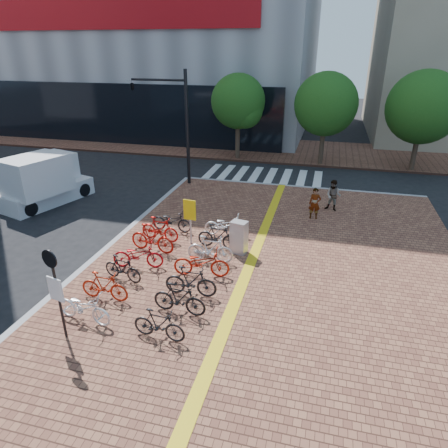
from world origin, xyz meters
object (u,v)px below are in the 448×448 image
(bike_9, at_px, (191,281))
(bike_2, at_px, (122,268))
(bike_13, at_px, (226,225))
(pedestrian_b, at_px, (333,196))
(bike_11, at_px, (210,249))
(bike_7, at_px, (159,325))
(traffic_light_pole, at_px, (162,106))
(bike_6, at_px, (172,221))
(bike_10, at_px, (201,263))
(bike_0, at_px, (84,307))
(notice_sign, at_px, (55,284))
(pedestrian_a, at_px, (315,204))
(yellow_sign, at_px, (190,214))
(bike_5, at_px, (160,229))
(bike_12, at_px, (218,236))
(bike_4, at_px, (152,238))
(bike_8, at_px, (179,299))
(utility_box, at_px, (239,237))
(box_truck, at_px, (43,180))
(bike_1, at_px, (104,286))
(bike_3, at_px, (138,255))

(bike_9, bearing_deg, bike_2, 81.12)
(bike_13, relative_size, pedestrian_b, 1.20)
(bike_11, bearing_deg, bike_7, 175.67)
(bike_11, xyz_separation_m, traffic_light_pole, (-5.47, 8.98, 3.92))
(bike_2, xyz_separation_m, bike_11, (2.60, 2.03, 0.07))
(bike_6, distance_m, bike_10, 4.13)
(bike_0, relative_size, notice_sign, 0.67)
(pedestrian_a, bearing_deg, yellow_sign, -143.49)
(bike_0, relative_size, traffic_light_pole, 0.29)
(bike_0, height_order, traffic_light_pole, traffic_light_pole)
(traffic_light_pole, bearing_deg, bike_5, -69.54)
(bike_7, bearing_deg, bike_2, 47.80)
(pedestrian_a, bearing_deg, bike_12, -134.86)
(bike_12, xyz_separation_m, pedestrian_b, (4.47, 5.44, 0.26))
(bike_4, bearing_deg, bike_9, -128.53)
(bike_8, height_order, yellow_sign, yellow_sign)
(bike_11, height_order, utility_box, utility_box)
(bike_8, bearing_deg, bike_9, 2.11)
(bike_11, xyz_separation_m, bike_12, (-0.03, 1.17, -0.02))
(bike_6, xyz_separation_m, bike_9, (2.48, -4.59, 0.04))
(bike_0, height_order, bike_9, bike_9)
(bike_9, height_order, box_truck, box_truck)
(bike_1, height_order, bike_2, bike_1)
(bike_0, height_order, bike_5, bike_5)
(bike_8, height_order, bike_13, bike_8)
(bike_7, relative_size, yellow_sign, 0.81)
(bike_0, distance_m, bike_11, 5.13)
(pedestrian_a, relative_size, traffic_light_pole, 0.23)
(bike_2, xyz_separation_m, bike_7, (2.46, -2.56, 0.01))
(bike_1, bearing_deg, bike_8, -91.48)
(pedestrian_a, bearing_deg, notice_sign, -124.75)
(bike_6, bearing_deg, box_truck, 77.80)
(bike_0, height_order, yellow_sign, yellow_sign)
(bike_6, distance_m, notice_sign, 7.62)
(bike_3, relative_size, bike_4, 0.98)
(bike_7, distance_m, box_truck, 13.56)
(bike_3, xyz_separation_m, bike_11, (2.47, 1.06, 0.04))
(traffic_light_pole, xyz_separation_m, box_truck, (-4.95, -4.75, -3.33))
(bike_5, distance_m, notice_sign, 6.61)
(bike_12, relative_size, notice_sign, 0.62)
(bike_5, distance_m, bike_13, 2.83)
(bike_4, distance_m, bike_8, 4.35)
(bike_2, relative_size, bike_9, 0.89)
(bike_1, relative_size, pedestrian_b, 1.05)
(bike_12, height_order, pedestrian_a, pedestrian_a)
(bike_11, distance_m, pedestrian_a, 6.44)
(pedestrian_b, relative_size, traffic_light_pole, 0.24)
(bike_4, bearing_deg, bike_12, -62.14)
(bike_0, distance_m, box_truck, 11.68)
(bike_2, xyz_separation_m, bike_4, (0.11, 2.27, 0.11))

